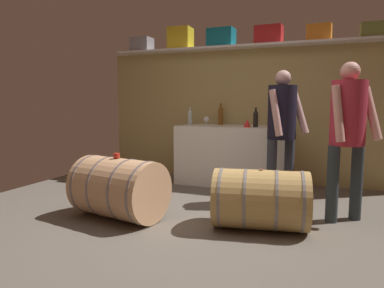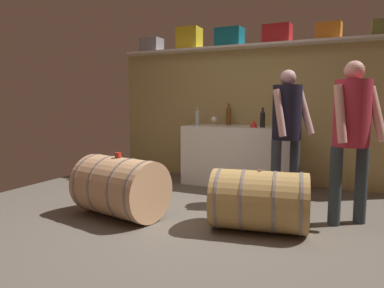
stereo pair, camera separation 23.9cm
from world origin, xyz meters
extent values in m
cube|color=#61594F|center=(0.00, 0.60, -0.01)|extent=(5.85, 7.98, 0.02)
cube|color=tan|center=(0.00, 2.39, 1.02)|extent=(4.65, 0.10, 2.04)
cube|color=silver|center=(0.00, 2.24, 2.06)|extent=(4.28, 0.40, 0.03)
cube|color=gray|center=(-1.77, 2.24, 2.19)|extent=(0.34, 0.29, 0.23)
cube|color=yellow|center=(-1.06, 2.24, 2.25)|extent=(0.36, 0.31, 0.34)
cube|color=#117086|center=(-0.38, 2.24, 2.22)|extent=(0.41, 0.28, 0.28)
cube|color=red|center=(0.35, 2.24, 2.21)|extent=(0.40, 0.27, 0.27)
cube|color=orange|center=(1.05, 2.24, 2.19)|extent=(0.34, 0.23, 0.23)
cube|color=olive|center=(1.78, 2.24, 2.18)|extent=(0.45, 0.23, 0.21)
cube|color=white|center=(-0.11, 1.99, 0.44)|extent=(1.63, 0.67, 0.88)
cylinder|color=black|center=(0.26, 1.88, 0.97)|extent=(0.07, 0.07, 0.18)
sphere|color=black|center=(0.26, 1.88, 1.08)|extent=(0.07, 0.07, 0.07)
cylinder|color=black|center=(0.26, 1.88, 1.12)|extent=(0.03, 0.03, 0.07)
cylinder|color=#AEBFB8|center=(-0.76, 1.89, 0.97)|extent=(0.07, 0.07, 0.18)
sphere|color=#AEBFB8|center=(-0.76, 1.89, 1.08)|extent=(0.07, 0.07, 0.07)
cylinder|color=#AEBFB8|center=(-0.76, 1.89, 1.12)|extent=(0.02, 0.02, 0.08)
cylinder|color=brown|center=(-0.36, 2.19, 1.00)|extent=(0.08, 0.08, 0.23)
sphere|color=brown|center=(-0.36, 2.19, 1.13)|extent=(0.07, 0.07, 0.07)
cylinder|color=brown|center=(-0.36, 2.19, 1.18)|extent=(0.03, 0.03, 0.08)
cylinder|color=white|center=(-0.51, 1.96, 0.89)|extent=(0.06, 0.06, 0.00)
cylinder|color=white|center=(-0.51, 1.96, 0.92)|extent=(0.01, 0.01, 0.06)
sphere|color=white|center=(-0.51, 1.96, 0.98)|extent=(0.09, 0.09, 0.09)
sphere|color=maroon|center=(-0.51, 1.96, 0.96)|extent=(0.05, 0.05, 0.05)
cone|color=red|center=(0.15, 1.82, 0.94)|extent=(0.11, 0.11, 0.11)
cylinder|color=tan|center=(-0.81, 0.01, 0.33)|extent=(1.03, 0.80, 0.64)
cylinder|color=slate|center=(-1.20, 0.08, 0.33)|extent=(0.15, 0.65, 0.65)
cylinder|color=slate|center=(-0.96, 0.04, 0.33)|extent=(0.15, 0.65, 0.65)
cylinder|color=slate|center=(-0.67, -0.02, 0.33)|extent=(0.15, 0.65, 0.65)
cylinder|color=slate|center=(-0.43, -0.06, 0.33)|extent=(0.15, 0.65, 0.65)
cylinder|color=brown|center=(-0.81, 0.01, 0.65)|extent=(0.04, 0.04, 0.01)
cylinder|color=tan|center=(0.66, 0.23, 0.30)|extent=(0.99, 0.73, 0.58)
cylinder|color=slate|center=(0.28, 0.16, 0.30)|extent=(0.13, 0.59, 0.59)
cylinder|color=slate|center=(0.51, 0.20, 0.30)|extent=(0.13, 0.59, 0.59)
cylinder|color=slate|center=(0.80, 0.25, 0.30)|extent=(0.13, 0.59, 0.59)
cylinder|color=slate|center=(1.03, 0.30, 0.30)|extent=(0.13, 0.59, 0.59)
cylinder|color=#8E584E|center=(0.66, 0.23, 0.59)|extent=(0.04, 0.04, 0.01)
cylinder|color=red|center=(-0.84, 0.01, 0.68)|extent=(0.07, 0.07, 0.05)
cylinder|color=#2A3439|center=(1.30, 0.71, 0.40)|extent=(0.12, 0.12, 0.80)
cylinder|color=#2A3439|center=(1.54, 0.89, 0.40)|extent=(0.12, 0.12, 0.80)
cylinder|color=#AC283A|center=(1.42, 0.80, 1.13)|extent=(0.35, 0.35, 0.66)
sphere|color=tan|center=(1.42, 0.80, 1.54)|extent=(0.19, 0.19, 0.19)
cylinder|color=tan|center=(1.32, 0.60, 1.13)|extent=(0.18, 0.20, 0.56)
cylinder|color=tan|center=(1.64, 0.84, 1.13)|extent=(0.24, 0.28, 0.55)
cylinder|color=#2E323E|center=(0.61, 1.17, 0.39)|extent=(0.12, 0.12, 0.79)
cylinder|color=#2E323E|center=(0.79, 1.40, 0.39)|extent=(0.12, 0.12, 0.79)
cylinder|color=black|center=(0.70, 1.29, 1.11)|extent=(0.34, 0.34, 0.65)
sphere|color=tan|center=(0.70, 1.29, 1.53)|extent=(0.19, 0.19, 0.19)
cylinder|color=tan|center=(0.65, 1.07, 1.11)|extent=(0.22, 0.20, 0.55)
cylinder|color=tan|center=(0.90, 1.38, 1.11)|extent=(0.28, 0.24, 0.54)
camera|label=1|loc=(1.28, -3.17, 1.24)|focal=33.44mm
camera|label=2|loc=(1.50, -3.08, 1.24)|focal=33.44mm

